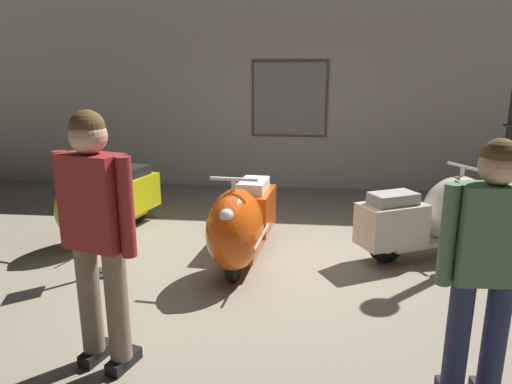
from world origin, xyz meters
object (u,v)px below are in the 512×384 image
object	(u,v)px
scooter_0	(102,202)
info_stanchion	(103,234)
scooter_1	(241,224)
scooter_2	(437,215)
visitor_0	(487,259)
visitor_1	(96,226)

from	to	relation	value
scooter_0	info_stanchion	bearing A→B (deg)	39.05
scooter_1	scooter_2	distance (m)	2.19
scooter_2	visitor_0	xyz separation A→B (m)	(-0.42, -2.50, 0.50)
scooter_2	visitor_1	distance (m)	3.73
scooter_2	visitor_1	size ratio (longest dim) A/B	0.94
scooter_0	info_stanchion	world-z (taller)	info_stanchion
scooter_1	info_stanchion	world-z (taller)	scooter_1
scooter_1	visitor_0	distance (m)	2.61
visitor_1	scooter_0	bearing A→B (deg)	40.87
scooter_1	visitor_0	size ratio (longest dim) A/B	1.04
scooter_0	visitor_1	size ratio (longest dim) A/B	0.97
scooter_1	scooter_2	xyz separation A→B (m)	(2.12, 0.58, -0.01)
visitor_0	scooter_0	bearing A→B (deg)	49.44
scooter_1	scooter_0	bearing A→B (deg)	-104.82
scooter_2	info_stanchion	size ratio (longest dim) A/B	1.64
scooter_2	info_stanchion	distance (m)	3.59
scooter_0	visitor_0	world-z (taller)	visitor_0
scooter_0	scooter_1	xyz separation A→B (m)	(1.80, -0.65, 0.01)
scooter_0	scooter_2	distance (m)	3.91
visitor_0	info_stanchion	size ratio (longest dim) A/B	1.63
scooter_0	scooter_1	bearing A→B (deg)	84.85
visitor_1	visitor_0	bearing A→B (deg)	-76.25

